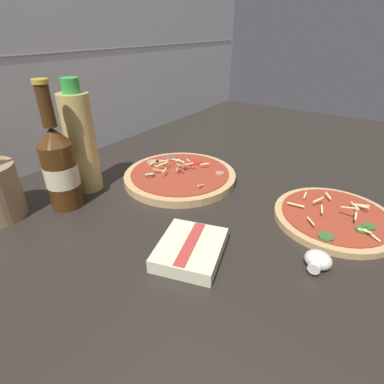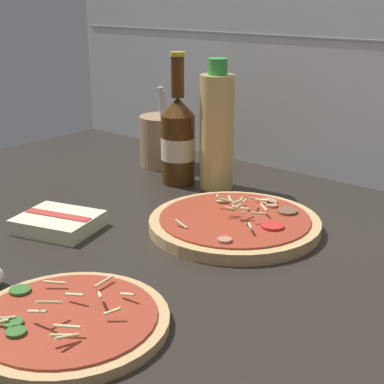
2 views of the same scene
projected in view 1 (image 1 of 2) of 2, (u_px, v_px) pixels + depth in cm
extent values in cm
cube|color=#28231E|center=(234.00, 186.00, 73.99)|extent=(160.00, 90.00, 2.50)
cube|color=silver|center=(94.00, 50.00, 82.68)|extent=(160.00, 1.00, 60.00)
cube|color=gray|center=(96.00, 50.00, 82.41)|extent=(156.80, 0.16, 0.30)
cylinder|color=tan|center=(334.00, 218.00, 58.27)|extent=(22.79, 22.79, 1.25)
cylinder|color=#9E3823|center=(335.00, 215.00, 57.89)|extent=(20.05, 20.05, 0.30)
cylinder|color=#336628|center=(369.00, 226.00, 53.86)|extent=(2.19, 2.19, 0.40)
cylinder|color=#336628|center=(362.00, 230.00, 52.96)|extent=(2.29, 2.29, 0.40)
cylinder|color=#336628|center=(326.00, 237.00, 51.26)|extent=(2.58, 2.58, 0.40)
cylinder|color=beige|center=(372.00, 235.00, 51.19)|extent=(2.10, 2.96, 0.67)
cylinder|color=beige|center=(355.00, 206.00, 58.28)|extent=(2.53, 2.01, 0.49)
cylinder|color=beige|center=(356.00, 214.00, 54.72)|extent=(2.99, 0.71, 1.23)
cylinder|color=beige|center=(350.00, 208.00, 55.31)|extent=(1.09, 2.97, 1.31)
cylinder|color=beige|center=(363.00, 206.00, 58.33)|extent=(1.41, 2.26, 0.90)
cylinder|color=beige|center=(365.00, 231.00, 51.93)|extent=(1.13, 2.32, 0.78)
cylinder|color=beige|center=(362.00, 205.00, 58.77)|extent=(0.66, 2.73, 1.02)
cylinder|color=beige|center=(328.00, 196.00, 61.82)|extent=(1.57, 1.70, 0.92)
cylinder|color=beige|center=(311.00, 221.00, 54.39)|extent=(2.32, 1.99, 0.54)
cylinder|color=beige|center=(322.00, 209.00, 57.29)|extent=(2.42, 1.05, 0.71)
cylinder|color=beige|center=(305.00, 195.00, 62.66)|extent=(2.18, 0.56, 0.87)
cylinder|color=beige|center=(318.00, 200.00, 59.84)|extent=(2.29, 1.75, 0.97)
cylinder|color=beige|center=(296.00, 205.00, 59.56)|extent=(0.78, 3.36, 0.40)
cylinder|color=tan|center=(180.00, 176.00, 73.67)|extent=(27.17, 27.17, 1.80)
cylinder|color=#9E3823|center=(180.00, 173.00, 73.16)|extent=(23.91, 23.91, 0.30)
cylinder|color=#B7755B|center=(220.00, 173.00, 71.95)|extent=(2.12, 2.12, 0.40)
cylinder|color=#B7755B|center=(153.00, 162.00, 77.79)|extent=(3.04, 3.04, 0.40)
cylinder|color=red|center=(196.00, 161.00, 78.25)|extent=(3.48, 3.48, 0.40)
cylinder|color=brown|center=(150.00, 175.00, 71.09)|extent=(2.30, 2.30, 0.40)
cylinder|color=brown|center=(170.00, 158.00, 80.32)|extent=(3.30, 3.30, 0.40)
cylinder|color=#B7755B|center=(160.00, 162.00, 78.22)|extent=(2.00, 2.00, 0.40)
cylinder|color=beige|center=(183.00, 163.00, 73.16)|extent=(2.17, 1.43, 0.38)
cylinder|color=beige|center=(180.00, 162.00, 72.80)|extent=(0.60, 3.06, 0.84)
cylinder|color=beige|center=(181.00, 161.00, 72.04)|extent=(0.62, 2.31, 0.45)
cylinder|color=beige|center=(162.00, 164.00, 73.29)|extent=(2.51, 2.52, 1.45)
cylinder|color=beige|center=(188.00, 160.00, 75.51)|extent=(1.78, 2.13, 0.72)
cylinder|color=beige|center=(201.00, 185.00, 65.89)|extent=(2.35, 0.37, 1.12)
cylinder|color=beige|center=(177.00, 168.00, 72.01)|extent=(2.17, 1.35, 0.69)
cylinder|color=beige|center=(204.00, 164.00, 74.68)|extent=(1.91, 1.91, 0.48)
cylinder|color=beige|center=(159.00, 170.00, 72.06)|extent=(2.60, 1.92, 1.33)
cylinder|color=beige|center=(165.00, 161.00, 74.51)|extent=(1.06, 2.40, 1.03)
cylinder|color=beige|center=(189.00, 164.00, 73.45)|extent=(1.31, 2.19, 0.99)
cylinder|color=beige|center=(153.00, 163.00, 76.67)|extent=(2.62, 0.70, 0.62)
cylinder|color=beige|center=(178.00, 164.00, 70.59)|extent=(1.70, 2.33, 1.10)
cylinder|color=beige|center=(164.00, 171.00, 70.61)|extent=(2.22, 1.02, 0.65)
cylinder|color=beige|center=(149.00, 174.00, 69.94)|extent=(1.48, 1.70, 0.63)
cylinder|color=beige|center=(176.00, 160.00, 76.44)|extent=(2.15, 1.54, 0.72)
cylinder|color=#47280F|center=(62.00, 176.00, 60.59)|extent=(6.61, 6.61, 13.50)
cone|color=#47280F|center=(53.00, 136.00, 56.47)|extent=(6.61, 6.61, 3.44)
cylinder|color=#47280F|center=(46.00, 106.00, 53.78)|extent=(2.51, 2.51, 7.65)
cylinder|color=gold|center=(40.00, 81.00, 51.72)|extent=(2.89, 2.89, 0.80)
cylinder|color=beige|center=(62.00, 175.00, 60.46)|extent=(6.67, 6.67, 4.32)
cylinder|color=#D6B766|center=(81.00, 144.00, 65.27)|extent=(6.51, 6.51, 21.56)
cylinder|color=green|center=(70.00, 85.00, 59.32)|extent=(3.58, 3.58, 2.94)
cylinder|color=white|center=(315.00, 266.00, 45.39)|extent=(1.89, 1.89, 1.89)
ellipsoid|color=silver|center=(318.00, 260.00, 46.59)|extent=(3.56, 4.19, 2.93)
cube|color=beige|center=(190.00, 249.00, 49.21)|extent=(14.44, 13.19, 2.40)
cube|color=#B73833|center=(190.00, 243.00, 48.58)|extent=(11.45, 5.07, 0.16)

